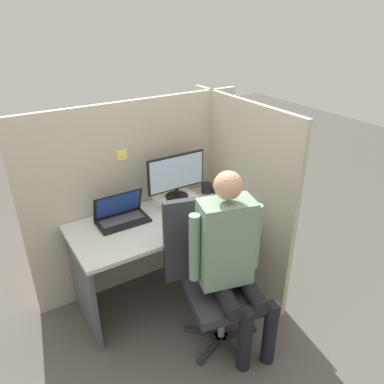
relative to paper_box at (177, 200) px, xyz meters
The scene contains 13 objects.
ground_plane 0.93m from the paper_box, 116.73° to the right, with size 12.00×12.00×0.00m, color #514C47.
cubicle_panel_back 0.31m from the paper_box, 139.37° to the left, with size 1.84×0.05×1.57m.
cubicle_panel_right 0.50m from the paper_box, 24.38° to the right, with size 0.04×1.27×1.57m.
desk 0.35m from the paper_box, 148.32° to the right, with size 1.34×0.64×0.74m.
paper_box is the anchor object (origin of this frame).
monitor 0.22m from the paper_box, 90.00° to the left, with size 0.49×0.18×0.36m.
laptop 0.48m from the paper_box, behind, with size 0.38×0.22×0.22m.
mouse 0.32m from the paper_box, 131.27° to the right, with size 0.07×0.06×0.04m.
stapler 0.38m from the paper_box, 10.03° to the right, with size 0.05×0.16×0.05m.
carrot_toy 0.35m from the paper_box, 111.36° to the right, with size 0.04×0.13×0.04m.
office_chair 0.72m from the paper_box, 100.44° to the right, with size 0.57×0.61×1.07m.
person 0.83m from the paper_box, 95.51° to the right, with size 0.47×0.50×1.34m.
coffee_mug 0.32m from the paper_box, ahead, with size 0.09×0.09×0.08m.
Camera 1 is at (-1.08, -1.86, 2.19)m, focal length 35.00 mm.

